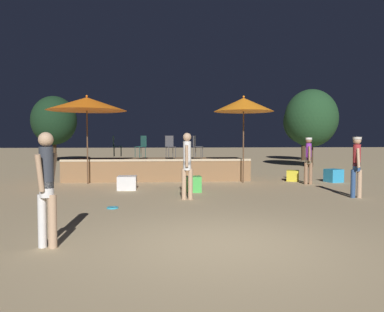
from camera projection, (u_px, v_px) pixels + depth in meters
ground_plane at (220, 245)px, 5.86m from camera, size 120.00×120.00×0.00m
wooden_deck at (158, 169)px, 15.61m from camera, size 7.22×2.89×0.87m
patio_umbrella_0 at (87, 104)px, 13.53m from camera, size 2.85×2.85×3.23m
patio_umbrella_1 at (244, 105)px, 13.90m from camera, size 2.23×2.23×3.25m
cube_seat_0 at (293, 176)px, 14.54m from camera, size 0.59×0.59×0.42m
cube_seat_1 at (193, 184)px, 11.65m from camera, size 0.53×0.53×0.48m
cube_seat_2 at (127, 183)px, 12.11m from camera, size 0.60×0.60×0.45m
cube_seat_3 at (334, 176)px, 14.21m from camera, size 0.65×0.65×0.50m
person_0 at (187, 163)px, 10.16m from camera, size 0.31×0.49×1.82m
person_1 at (47, 185)px, 5.66m from camera, size 0.30×0.54×1.76m
person_2 at (357, 164)px, 10.42m from camera, size 0.29×0.56×1.71m
person_3 at (308, 158)px, 13.50m from camera, size 0.29×0.49×1.70m
bistro_chair_0 at (115, 144)px, 16.26m from camera, size 0.40×0.40×0.90m
bistro_chair_1 at (142, 144)px, 15.45m from camera, size 0.48×0.48×0.90m
bistro_chair_2 at (170, 144)px, 15.33m from camera, size 0.44×0.44×0.90m
bistro_chair_3 at (196, 144)px, 15.39m from camera, size 0.44×0.43×0.90m
frisbee_disc at (112, 208)px, 8.88m from camera, size 0.28×0.28×0.03m
background_tree_0 at (311, 118)px, 21.33m from camera, size 2.98×2.98×4.45m
background_tree_1 at (304, 122)px, 27.83m from camera, size 2.95×2.95×4.52m
background_tree_2 at (54, 121)px, 26.95m from camera, size 3.19×3.19×4.70m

